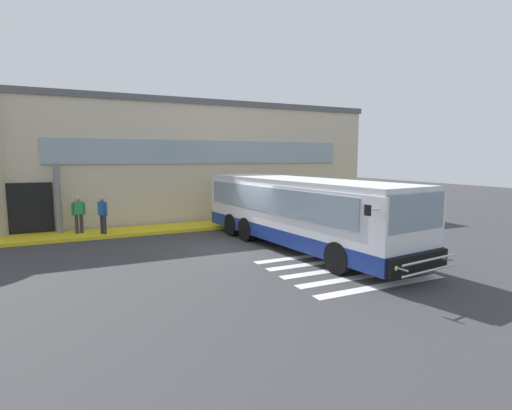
{
  "coord_description": "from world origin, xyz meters",
  "views": [
    {
      "loc": [
        -5.51,
        -13.84,
        3.52
      ],
      "look_at": [
        1.39,
        0.98,
        1.5
      ],
      "focal_mm": 27.12,
      "sensor_mm": 36.0,
      "label": 1
    }
  ],
  "objects_px": {
    "bus_main_foreground": "(299,214)",
    "passenger_near_column": "(79,213)",
    "passenger_by_doorway": "(103,213)",
    "safety_bollard_yellow": "(266,218)",
    "entry_support_column": "(58,198)"
  },
  "relations": [
    {
      "from": "bus_main_foreground",
      "to": "passenger_near_column",
      "type": "xyz_separation_m",
      "value": [
        -7.82,
        5.94,
        -0.25
      ]
    },
    {
      "from": "passenger_by_doorway",
      "to": "safety_bollard_yellow",
      "type": "xyz_separation_m",
      "value": [
        7.7,
        -0.68,
        -0.63
      ]
    },
    {
      "from": "entry_support_column",
      "to": "passenger_near_column",
      "type": "relative_size",
      "value": 1.86
    },
    {
      "from": "entry_support_column",
      "to": "passenger_by_doorway",
      "type": "height_order",
      "value": "entry_support_column"
    },
    {
      "from": "passenger_near_column",
      "to": "passenger_by_doorway",
      "type": "bearing_deg",
      "value": -32.22
    },
    {
      "from": "bus_main_foreground",
      "to": "passenger_near_column",
      "type": "distance_m",
      "value": 9.82
    },
    {
      "from": "passenger_by_doorway",
      "to": "bus_main_foreground",
      "type": "bearing_deg",
      "value": -37.88
    },
    {
      "from": "bus_main_foreground",
      "to": "passenger_by_doorway",
      "type": "distance_m",
      "value": 8.68
    },
    {
      "from": "entry_support_column",
      "to": "safety_bollard_yellow",
      "type": "bearing_deg",
      "value": -10.77
    },
    {
      "from": "bus_main_foreground",
      "to": "passenger_near_column",
      "type": "relative_size",
      "value": 6.69
    },
    {
      "from": "passenger_near_column",
      "to": "passenger_by_doorway",
      "type": "relative_size",
      "value": 1.0
    },
    {
      "from": "safety_bollard_yellow",
      "to": "entry_support_column",
      "type": "bearing_deg",
      "value": 169.23
    },
    {
      "from": "passenger_near_column",
      "to": "passenger_by_doorway",
      "type": "height_order",
      "value": "same"
    },
    {
      "from": "safety_bollard_yellow",
      "to": "passenger_near_column",
      "type": "bearing_deg",
      "value": 171.51
    },
    {
      "from": "entry_support_column",
      "to": "passenger_near_column",
      "type": "xyz_separation_m",
      "value": [
        0.8,
        -0.51,
        -0.63
      ]
    }
  ]
}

